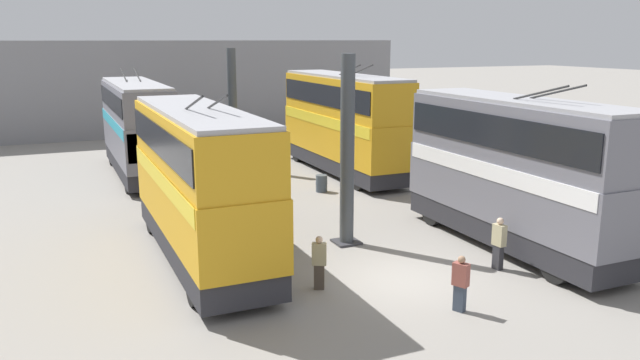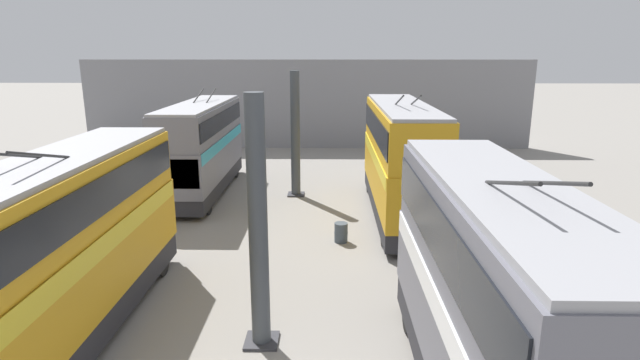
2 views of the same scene
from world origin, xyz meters
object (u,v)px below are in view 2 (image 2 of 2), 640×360
(bus_left_near, at_px, (494,290))
(bus_right_far, at_px, (202,143))
(oil_drum, at_px, (341,232))
(bus_right_mid, at_px, (68,236))
(bus_left_far, at_px, (401,154))

(bus_left_near, xyz_separation_m, bus_right_far, (17.35, 10.24, -0.13))
(bus_left_near, bearing_deg, oil_drum, 15.60)
(bus_right_mid, relative_size, oil_drum, 12.58)
(bus_left_far, relative_size, bus_right_far, 1.06)
(bus_left_near, height_order, bus_right_far, bus_left_near)
(bus_left_far, distance_m, bus_right_far, 10.92)
(bus_left_near, xyz_separation_m, bus_left_far, (13.57, 0.00, 0.06))
(bus_right_mid, relative_size, bus_right_far, 0.99)
(bus_left_near, xyz_separation_m, bus_right_mid, (3.11, 10.24, -0.10))
(bus_right_mid, height_order, bus_right_far, bus_right_mid)
(bus_left_far, bearing_deg, bus_right_far, 69.73)
(bus_right_far, bearing_deg, bus_left_far, -110.27)
(oil_drum, bearing_deg, bus_left_far, -39.08)
(oil_drum, bearing_deg, bus_right_mid, 133.27)
(bus_left_near, bearing_deg, bus_right_far, 30.56)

